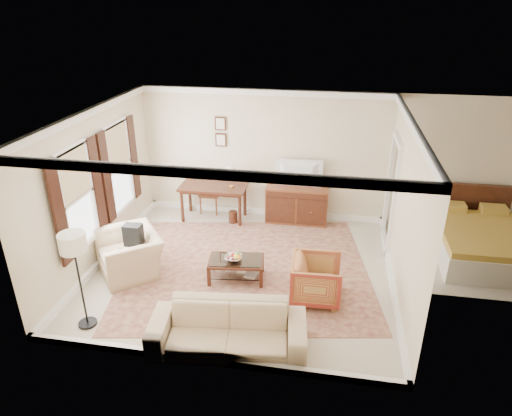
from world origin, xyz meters
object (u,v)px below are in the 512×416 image
(writing_desk, at_px, (213,190))
(sofa, at_px, (228,323))
(sideboard, at_px, (297,204))
(striped_armchair, at_px, (316,278))
(club_armchair, at_px, (129,247))
(coffee_table, at_px, (236,264))
(tv, at_px, (298,166))

(writing_desk, bearing_deg, sofa, -72.63)
(sideboard, bearing_deg, sofa, -97.80)
(striped_armchair, xyz_separation_m, club_armchair, (-3.42, 0.26, 0.10))
(coffee_table, bearing_deg, club_armchair, -177.31)
(sideboard, distance_m, sofa, 4.33)
(tv, height_order, coffee_table, tv)
(tv, height_order, club_armchair, tv)
(sideboard, relative_size, sofa, 0.61)
(writing_desk, bearing_deg, striped_armchair, -47.70)
(sideboard, distance_m, striped_armchair, 2.95)
(tv, relative_size, coffee_table, 0.97)
(club_armchair, relative_size, sofa, 0.53)
(writing_desk, relative_size, coffee_table, 1.43)
(writing_desk, xyz_separation_m, sideboard, (1.88, 0.18, -0.28))
(writing_desk, xyz_separation_m, sofa, (1.29, -4.12, -0.26))
(sideboard, bearing_deg, coffee_table, -108.44)
(coffee_table, distance_m, striped_armchair, 1.48)
(writing_desk, xyz_separation_m, tv, (1.88, 0.16, 0.64))
(sideboard, height_order, tv, tv)
(club_armchair, bearing_deg, tv, 94.10)
(coffee_table, relative_size, sofa, 0.46)
(writing_desk, distance_m, sofa, 4.32)
(sideboard, relative_size, club_armchair, 1.16)
(sideboard, bearing_deg, club_armchair, -137.04)
(tv, height_order, striped_armchair, tv)
(club_armchair, bearing_deg, sofa, 14.70)
(tv, relative_size, striped_armchair, 1.20)
(sideboard, bearing_deg, tv, -90.00)
(writing_desk, distance_m, club_armchair, 2.64)
(tv, distance_m, striped_armchair, 3.07)
(tv, xyz_separation_m, striped_armchair, (0.59, -2.87, -0.93))
(writing_desk, height_order, tv, tv)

